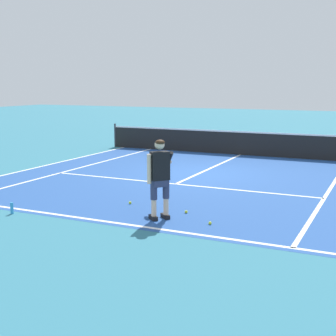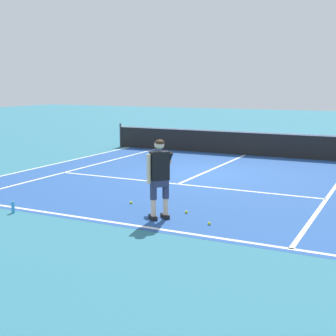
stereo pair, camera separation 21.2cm
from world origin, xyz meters
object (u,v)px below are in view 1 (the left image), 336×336
tennis_ball_mid_court (130,203)px  tennis_ball_by_baseline (210,223)px  tennis_player (160,174)px  water_bottle (12,208)px  tennis_ball_near_feet (186,212)px

tennis_ball_mid_court → tennis_ball_by_baseline: bearing=-18.7°
tennis_player → tennis_ball_mid_court: (-1.22, 0.86, -0.96)m
tennis_player → tennis_ball_mid_court: 1.77m
water_bottle → tennis_ball_near_feet: bearing=25.8°
tennis_ball_mid_court → water_bottle: water_bottle is taller
tennis_ball_near_feet → tennis_ball_by_baseline: same height
tennis_ball_mid_court → water_bottle: bearing=-136.0°
tennis_ball_near_feet → water_bottle: size_ratio=0.26×
tennis_ball_near_feet → water_bottle: water_bottle is taller
tennis_ball_by_baseline → water_bottle: bearing=-165.7°
tennis_player → tennis_ball_by_baseline: (1.12, 0.07, -0.96)m
tennis_player → tennis_ball_by_baseline: tennis_player is taller
tennis_ball_near_feet → tennis_ball_mid_court: (-1.55, 0.19, 0.00)m
tennis_ball_by_baseline → water_bottle: water_bottle is taller
tennis_ball_mid_court → water_bottle: (-1.94, -1.88, 0.10)m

